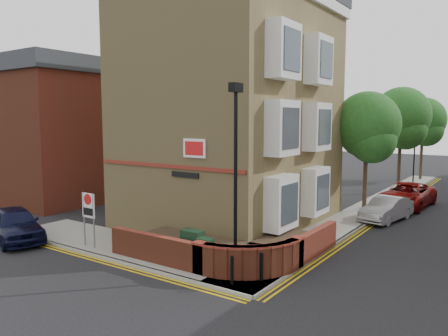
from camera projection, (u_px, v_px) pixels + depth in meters
ground at (175, 278)px, 14.50m from camera, size 120.00×120.00×0.00m
pavement_corner at (134, 248)px, 17.69m from camera, size 13.00×3.00×0.12m
pavement_main at (374, 206)px, 26.45m from camera, size 2.00×32.00×0.12m
kerb_side at (105, 258)px, 16.46m from camera, size 13.00×0.15×0.12m
kerb_main_near at (391, 207)px, 25.89m from camera, size 0.15×32.00×0.12m
yellow_lines_side at (100, 261)px, 16.27m from camera, size 13.00×0.28×0.01m
yellow_lines_main at (395, 209)px, 25.75m from camera, size 0.28×32.00×0.01m
corner_building at (235, 100)px, 21.95m from camera, size 8.95×10.40×13.60m
garden_wall at (219, 259)px, 16.54m from camera, size 6.80×6.00×1.20m
lamppost at (236, 179)px, 14.20m from camera, size 0.25×0.50×6.30m
utility_cabinet_large at (193, 247)px, 15.65m from camera, size 0.80×0.45×1.20m
utility_cabinet_small at (205, 254)px, 14.96m from camera, size 0.55×0.40×1.10m
bollard_near at (232, 270)px, 13.63m from camera, size 0.11×0.11×0.90m
bollard_far at (261, 267)px, 13.95m from camera, size 0.11×0.11×0.90m
zone_sign at (89, 210)px, 17.54m from camera, size 0.72×0.07×2.20m
side_building at (82, 130)px, 29.00m from camera, size 6.40×10.40×9.00m
tree_near at (367, 129)px, 24.33m from camera, size 3.64×3.65×6.70m
tree_mid at (401, 120)px, 30.82m from camera, size 4.03×4.03×7.42m
tree_far at (423, 123)px, 37.40m from camera, size 3.81×3.81×7.00m
traffic_light_assembly at (414, 152)px, 33.28m from camera, size 0.20×0.16×4.20m
navy_hatchback at (15, 224)px, 18.94m from camera, size 4.62×2.89×1.47m
silver_car_near at (386, 209)px, 22.60m from camera, size 2.01×4.00×1.26m
red_car_main at (407, 195)px, 26.24m from camera, size 2.75×5.37×1.45m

